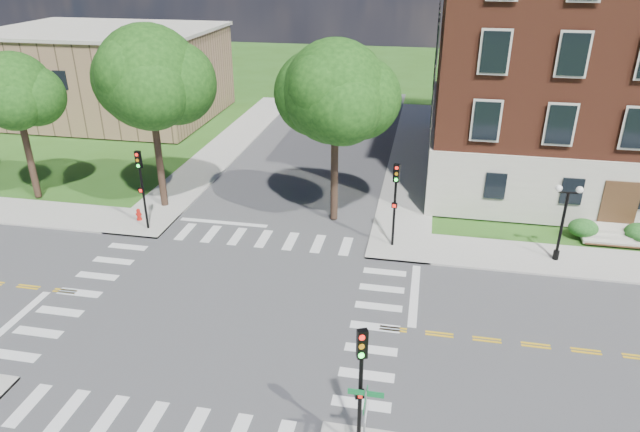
% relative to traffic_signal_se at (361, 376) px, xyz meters
% --- Properties ---
extents(ground, '(160.00, 160.00, 0.00)m').
position_rel_traffic_signal_se_xyz_m(ground, '(-7.37, 6.97, -3.19)').
color(ground, '#2B5317').
rests_on(ground, ground).
extents(road_ew, '(90.00, 12.00, 0.01)m').
position_rel_traffic_signal_se_xyz_m(road_ew, '(-7.37, 6.97, -3.18)').
color(road_ew, '#3D3D3F').
rests_on(road_ew, ground).
extents(road_ns, '(12.00, 90.00, 0.01)m').
position_rel_traffic_signal_se_xyz_m(road_ns, '(-7.37, 6.97, -3.18)').
color(road_ns, '#3D3D3F').
rests_on(road_ns, ground).
extents(sidewalk_ne, '(34.00, 34.00, 0.12)m').
position_rel_traffic_signal_se_xyz_m(sidewalk_ne, '(8.01, 22.35, -3.13)').
color(sidewalk_ne, '#9E9B93').
rests_on(sidewalk_ne, ground).
extents(sidewalk_nw, '(34.00, 34.00, 0.12)m').
position_rel_traffic_signal_se_xyz_m(sidewalk_nw, '(-22.74, 22.35, -3.13)').
color(sidewalk_nw, '#9E9B93').
rests_on(sidewalk_nw, ground).
extents(crosswalk_east, '(2.20, 10.20, 0.02)m').
position_rel_traffic_signal_se_xyz_m(crosswalk_east, '(-0.17, 6.97, -3.19)').
color(crosswalk_east, silver).
rests_on(crosswalk_east, ground).
extents(stop_bar_east, '(0.40, 5.50, 0.00)m').
position_rel_traffic_signal_se_xyz_m(stop_bar_east, '(1.43, 9.97, -3.19)').
color(stop_bar_east, silver).
rests_on(stop_bar_east, ground).
extents(secondary_building, '(20.40, 15.40, 8.30)m').
position_rel_traffic_signal_se_xyz_m(secondary_building, '(-29.37, 36.97, 1.09)').
color(secondary_building, '#8F6F4F').
rests_on(secondary_building, ground).
extents(tree_b, '(4.70, 4.70, 9.49)m').
position_rel_traffic_signal_se_xyz_m(tree_b, '(-23.86, 17.04, 4.03)').
color(tree_b, '#2D2216').
rests_on(tree_b, ground).
extents(tree_c, '(6.20, 6.20, 11.31)m').
position_rel_traffic_signal_se_xyz_m(tree_c, '(-14.94, 17.40, 5.12)').
color(tree_c, '#2D2216').
rests_on(tree_c, ground).
extents(tree_d, '(5.90, 5.90, 10.76)m').
position_rel_traffic_signal_se_xyz_m(tree_d, '(-3.82, 17.49, 4.72)').
color(tree_d, '#2D2216').
rests_on(tree_d, ground).
extents(traffic_signal_se, '(0.38, 0.46, 4.80)m').
position_rel_traffic_signal_se_xyz_m(traffic_signal_se, '(0.00, 0.00, 0.00)').
color(traffic_signal_se, black).
rests_on(traffic_signal_se, ground).
extents(traffic_signal_ne, '(0.36, 0.41, 4.80)m').
position_rel_traffic_signal_se_xyz_m(traffic_signal_ne, '(-0.01, 14.65, 0.00)').
color(traffic_signal_ne, black).
rests_on(traffic_signal_ne, ground).
extents(traffic_signal_nw, '(0.36, 0.41, 4.80)m').
position_rel_traffic_signal_se_xyz_m(traffic_signal_nw, '(-14.44, 14.00, 0.00)').
color(traffic_signal_nw, black).
rests_on(traffic_signal_nw, ground).
extents(twin_lamp_west, '(1.36, 0.36, 4.23)m').
position_rel_traffic_signal_se_xyz_m(twin_lamp_west, '(8.69, 14.72, -0.66)').
color(twin_lamp_west, black).
rests_on(twin_lamp_west, ground).
extents(street_sign_pole, '(1.10, 1.10, 3.10)m').
position_rel_traffic_signal_se_xyz_m(street_sign_pole, '(0.24, -0.64, -0.88)').
color(street_sign_pole, gray).
rests_on(street_sign_pole, ground).
extents(fire_hydrant, '(0.35, 0.35, 0.75)m').
position_rel_traffic_signal_se_xyz_m(fire_hydrant, '(-15.48, 14.96, -2.72)').
color(fire_hydrant, red).
rests_on(fire_hydrant, ground).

